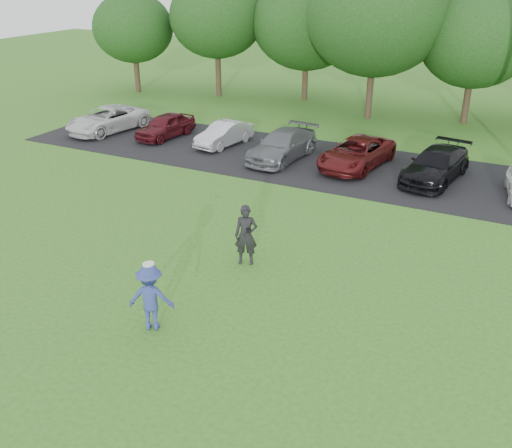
{
  "coord_description": "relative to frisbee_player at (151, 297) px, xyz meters",
  "views": [
    {
      "loc": [
        6.58,
        -9.64,
        8.1
      ],
      "look_at": [
        0.0,
        3.5,
        1.3
      ],
      "focal_mm": 40.0,
      "sensor_mm": 36.0,
      "label": 1
    }
  ],
  "objects": [
    {
      "name": "frisbee_player",
      "position": [
        0.0,
        0.0,
        0.0
      ],
      "size": [
        1.25,
        1.0,
        1.94
      ],
      "color": "#32408D",
      "rests_on": "ground"
    },
    {
      "name": "parking_lot",
      "position": [
        0.81,
        13.46,
        -0.84
      ],
      "size": [
        32.0,
        6.5,
        0.03
      ],
      "primitive_type": "cube",
      "color": "black",
      "rests_on": "ground"
    },
    {
      "name": "camera_bystander",
      "position": [
        0.53,
        3.89,
        0.06
      ],
      "size": [
        0.77,
        0.63,
        1.82
      ],
      "color": "black",
      "rests_on": "ground"
    },
    {
      "name": "tree_row",
      "position": [
        2.32,
        23.22,
        4.06
      ],
      "size": [
        42.39,
        9.85,
        8.64
      ],
      "color": "#38281C",
      "rests_on": "ground"
    },
    {
      "name": "ground",
      "position": [
        0.81,
        0.46,
        -0.85
      ],
      "size": [
        100.0,
        100.0,
        0.0
      ],
      "primitive_type": "plane",
      "color": "#346A1E",
      "rests_on": "ground"
    },
    {
      "name": "parked_cars",
      "position": [
        -0.17,
        13.45,
        -0.22
      ],
      "size": [
        28.82,
        5.08,
        1.26
      ],
      "color": "silver",
      "rests_on": "parking_lot"
    }
  ]
}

